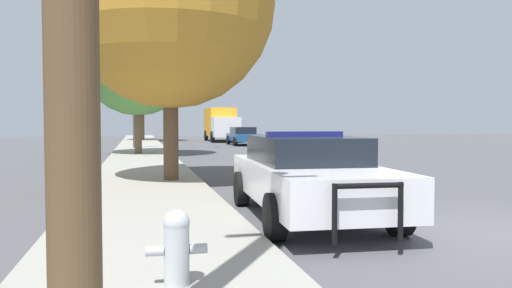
# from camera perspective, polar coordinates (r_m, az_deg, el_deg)

# --- Properties ---
(ground_plane) EXTENTS (110.00, 110.00, 0.00)m
(ground_plane) POSITION_cam_1_polar(r_m,az_deg,el_deg) (8.70, 24.72, -8.97)
(ground_plane) COLOR #4F4F54
(sidewalk_left) EXTENTS (3.00, 110.00, 0.13)m
(sidewalk_left) POSITION_cam_1_polar(r_m,az_deg,el_deg) (6.90, -11.65, -11.22)
(sidewalk_left) COLOR #99968C
(sidewalk_left) RESTS_ON ground_plane
(police_car) EXTENTS (2.33, 5.23, 1.53)m
(police_car) POSITION_cam_1_polar(r_m,az_deg,el_deg) (8.88, 5.89, -3.46)
(police_car) COLOR white
(police_car) RESTS_ON ground_plane
(fire_hydrant) EXTENTS (0.59, 0.26, 0.73)m
(fire_hydrant) POSITION_cam_1_polar(r_m,az_deg,el_deg) (4.93, -9.06, -11.36)
(fire_hydrant) COLOR #B7BCC1
(fire_hydrant) RESTS_ON sidewalk_left
(traffic_light) EXTENTS (4.37, 0.35, 5.17)m
(traffic_light) POSITION_cam_1_polar(r_m,az_deg,el_deg) (31.37, -10.60, 6.36)
(traffic_light) COLOR #424247
(traffic_light) RESTS_ON sidewalk_left
(car_background_oncoming) EXTENTS (2.02, 4.50, 1.34)m
(car_background_oncoming) POSITION_cam_1_polar(r_m,az_deg,el_deg) (36.91, -1.46, 0.98)
(car_background_oncoming) COLOR navy
(car_background_oncoming) RESTS_ON ground_plane
(box_truck) EXTENTS (2.58, 7.51, 2.94)m
(box_truck) POSITION_cam_1_polar(r_m,az_deg,el_deg) (44.36, -4.05, 2.37)
(box_truck) COLOR silver
(box_truck) RESTS_ON ground_plane
(tree_sidewalk_mid) EXTENTS (5.64, 5.64, 7.53)m
(tree_sidewalk_mid) POSITION_cam_1_polar(r_m,az_deg,el_deg) (25.74, -13.39, 9.45)
(tree_sidewalk_mid) COLOR brown
(tree_sidewalk_mid) RESTS_ON sidewalk_left
(tree_sidewalk_far) EXTENTS (5.40, 5.40, 7.88)m
(tree_sidewalk_far) POSITION_cam_1_polar(r_m,az_deg,el_deg) (44.80, -12.97, 7.06)
(tree_sidewalk_far) COLOR brown
(tree_sidewalk_far) RESTS_ON sidewalk_left
(tree_sidewalk_near) EXTENTS (5.66, 5.66, 7.59)m
(tree_sidewalk_near) POSITION_cam_1_polar(r_m,az_deg,el_deg) (14.10, -9.81, 15.53)
(tree_sidewalk_near) COLOR brown
(tree_sidewalk_near) RESTS_ON sidewalk_left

